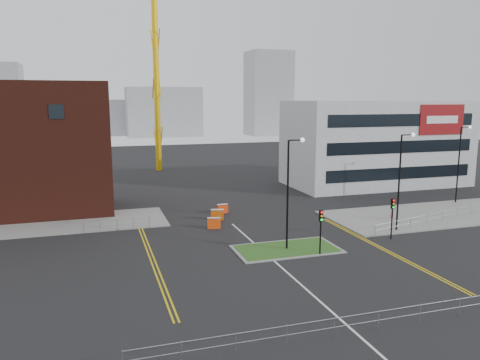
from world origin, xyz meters
name	(u,v)px	position (x,y,z in m)	size (l,w,h in m)	color
ground	(307,290)	(0.00, 0.00, 0.00)	(200.00, 200.00, 0.00)	black
pavement_left	(19,227)	(-20.00, 22.00, 0.06)	(28.00, 8.00, 0.12)	slate
pavement_right	(437,214)	(22.00, 14.00, 0.06)	(24.00, 10.00, 0.12)	slate
island_kerb	(287,249)	(2.00, 8.00, 0.04)	(8.60, 4.60, 0.08)	slate
grass_island	(287,249)	(2.00, 8.00, 0.06)	(8.00, 4.00, 0.12)	#254A18
office_block	(376,143)	(26.01, 31.97, 6.00)	(25.00, 12.20, 12.00)	#AEB0B3
streetlamp_island	(290,185)	(2.22, 8.00, 5.41)	(1.46, 0.36, 9.18)	black
streetlamp_right_near	(402,174)	(14.22, 10.00, 5.41)	(1.46, 0.36, 9.18)	black
streetlamp_right_far	(461,158)	(28.22, 18.00, 5.41)	(1.46, 0.36, 9.18)	black
traffic_light_island	(321,224)	(4.00, 5.98, 2.57)	(0.28, 0.33, 3.65)	black
traffic_light_right	(393,211)	(12.00, 7.98, 2.57)	(0.28, 0.33, 3.65)	black
railing_front	(357,320)	(0.00, -6.00, 0.78)	(24.05, 0.05, 1.10)	gray
railing_left	(117,223)	(-11.00, 18.00, 0.74)	(6.05, 0.05, 1.10)	gray
railing_right	(443,214)	(20.50, 11.50, 0.78)	(19.05, 5.05, 1.10)	gray
centre_line	(294,279)	(0.00, 2.00, 0.01)	(0.15, 30.00, 0.01)	silver
yellow_left_a	(149,255)	(-9.00, 10.00, 0.01)	(0.12, 24.00, 0.01)	gold
yellow_left_b	(153,255)	(-8.70, 10.00, 0.01)	(0.12, 24.00, 0.01)	gold
yellow_right_a	(380,248)	(9.50, 6.00, 0.01)	(0.12, 20.00, 0.01)	gold
yellow_right_b	(383,248)	(9.80, 6.00, 0.01)	(0.12, 20.00, 0.01)	gold
skyline_b	(164,112)	(10.00, 130.00, 8.00)	(24.00, 12.00, 16.00)	gray
skyline_c	(268,94)	(45.00, 125.00, 14.00)	(14.00, 12.00, 28.00)	gray
skyline_d	(106,118)	(-8.00, 140.00, 6.00)	(30.00, 12.00, 12.00)	gray
pedestrian	(392,213)	(15.86, 13.35, 0.84)	(0.61, 0.40, 1.68)	#C27E94
barrier_left	(214,223)	(-2.11, 16.00, 0.57)	(1.31, 0.69, 1.05)	#EB480D
barrier_mid	(222,208)	(0.24, 21.56, 0.55)	(1.25, 0.62, 1.01)	#ED390D
barrier_right	(217,214)	(-1.00, 19.01, 0.60)	(1.38, 0.77, 1.10)	#D6550B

